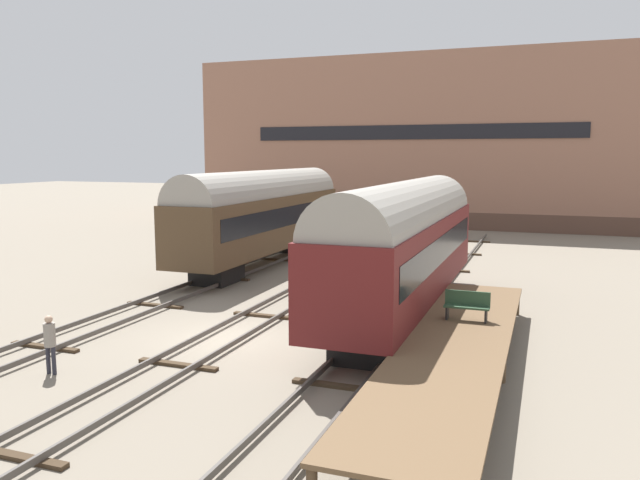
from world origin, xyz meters
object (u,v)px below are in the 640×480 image
(train_car_brown, at_px, (263,211))
(person_worker, at_px, (50,339))
(train_car_maroon, at_px, (404,241))
(bench, at_px, (467,305))

(train_car_brown, xyz_separation_m, person_worker, (1.98, -18.27, -2.00))
(train_car_brown, xyz_separation_m, train_car_maroon, (9.97, -8.69, -0.07))
(person_worker, bearing_deg, train_car_brown, 96.18)
(train_car_maroon, bearing_deg, bench, -50.90)
(train_car_brown, distance_m, bench, 17.66)
(train_car_maroon, xyz_separation_m, person_worker, (-7.99, -9.59, -1.93))
(bench, bearing_deg, train_car_brown, 136.46)
(train_car_brown, height_order, train_car_maroon, train_car_brown)
(bench, bearing_deg, person_worker, -150.27)
(train_car_maroon, height_order, person_worker, train_car_maroon)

